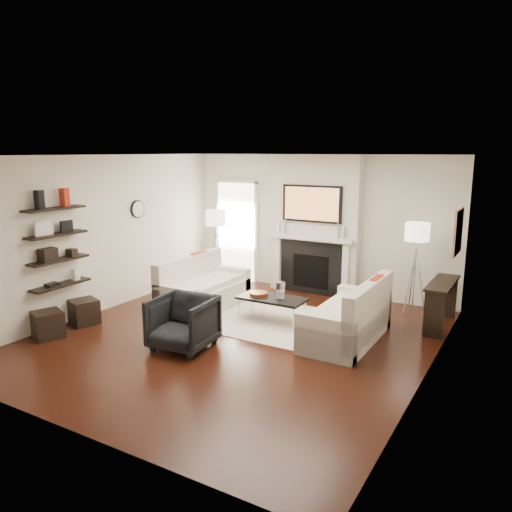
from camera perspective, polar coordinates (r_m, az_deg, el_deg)
The scene contains 71 objects.
room_envelope at distance 7.26m, azimuth -2.38°, elevation 0.70°, with size 6.00×6.00×6.00m.
chimney_breast at distance 9.77m, azimuth 6.73°, elevation 3.53°, with size 1.80×0.25×2.70m, color silver.
fireplace_surround at distance 9.80m, azimuth 6.29°, elevation -1.37°, with size 1.30×0.02×1.04m, color black.
firebox at distance 9.81m, azimuth 6.27°, elevation -1.78°, with size 0.75×0.02×0.65m, color black.
mantel_pilaster_l at distance 10.07m, azimuth 2.48°, elevation -0.77°, with size 0.12×0.08×1.10m, color white.
mantel_pilaster_r at distance 9.51m, azimuth 10.19°, elevation -1.72°, with size 0.12×0.08×1.10m, color white.
mantel_shelf at distance 9.64m, azimuth 6.25°, elevation 2.04°, with size 1.70×0.18×0.07m, color white.
tv_body at distance 9.57m, azimuth 6.40°, elevation 5.96°, with size 1.20×0.06×0.70m, color black.
tv_screen at distance 9.54m, azimuth 6.33°, elevation 5.94°, with size 1.10×0.01×0.62m, color #BF723F.
candlestick_l_tall at distance 9.85m, azimuth 3.37°, elevation 3.39°, with size 0.04×0.04×0.30m, color silver.
candlestick_l_short at distance 9.91m, azimuth 2.70°, elevation 3.28°, with size 0.04×0.04×0.24m, color silver.
candlestick_r_tall at distance 9.41m, azimuth 9.37°, elevation 2.86°, with size 0.04×0.04×0.30m, color silver.
candlestick_r_short at distance 9.37m, azimuth 10.10°, elevation 2.61°, with size 0.04×0.04×0.24m, color silver.
hallway_panel at distance 10.76m, azimuth -2.16°, elevation 2.76°, with size 0.90×0.02×2.10m, color white.
door_trim_l at distance 11.01m, azimuth -4.33°, elevation 2.94°, with size 0.06×0.06×2.16m, color white.
door_trim_r at distance 10.50m, azimuth -0.00°, elevation 2.54°, with size 0.06×0.06×2.16m, color white.
door_trim_top at distance 10.63m, azimuth -2.26°, elevation 8.50°, with size 1.02×0.06×0.06m, color white.
rug at distance 8.41m, azimuth 1.12°, elevation -7.21°, with size 2.60×2.00×0.01m, color beige.
loveseat_left_base at distance 8.95m, azimuth -5.90°, elevation -4.71°, with size 0.85×1.80×0.42m, color silver.
loveseat_left_back at distance 9.06m, azimuth -7.66°, elevation -2.47°, with size 0.18×1.80×0.80m, color silver.
loveseat_left_arm_n at distance 8.31m, azimuth -9.20°, elevation -5.46°, with size 0.85×0.18×0.60m, color silver.
loveseat_left_arm_s at distance 9.57m, azimuth -3.06°, elevation -3.01°, with size 0.85×0.18×0.60m, color silver.
loveseat_left_cushion at distance 8.85m, azimuth -5.67°, elevation -3.14°, with size 0.63×1.44×0.10m, color silver.
pillow_left_orange at distance 9.24m, azimuth -6.56°, elevation -0.85°, with size 0.10×0.42×0.42m, color #A42714.
pillow_left_charcoal at distance 8.79m, azimuth -8.89°, elevation -1.66°, with size 0.10×0.40×0.40m, color black.
loveseat_right_base at distance 7.59m, azimuth 10.25°, elevation -7.92°, with size 0.85×1.80×0.42m, color silver.
loveseat_right_back at distance 7.39m, azimuth 12.79°, elevation -5.99°, with size 0.18×1.80×0.80m, color silver.
loveseat_right_arm_n at distance 6.85m, azimuth 7.91°, elevation -9.26°, with size 0.85×0.18×0.60m, color silver.
loveseat_right_arm_s at distance 8.29m, azimuth 12.20°, elevation -5.63°, with size 0.85×0.18×0.60m, color silver.
loveseat_right_cushion at distance 7.52m, azimuth 9.96°, elevation -6.00°, with size 0.63×1.44×0.10m, color silver.
pillow_right_orange at distance 7.61m, azimuth 13.54°, elevation -3.90°, with size 0.10×0.42×0.42m, color #A42714.
pillow_right_charcoal at distance 7.06m, azimuth 12.12°, elevation -5.16°, with size 0.10×0.40×0.40m, color black.
coffee_table at distance 8.17m, azimuth 1.85°, elevation -4.88°, with size 1.10×0.55×0.04m, color black.
coffee_leg_nw at distance 8.29m, azimuth -1.95°, elevation -6.14°, with size 0.02×0.02×0.38m, color silver.
coffee_leg_ne at distance 7.84m, azimuth 4.31°, elevation -7.27°, with size 0.02×0.02×0.38m, color silver.
coffee_leg_sw at distance 8.65m, azimuth -0.40°, elevation -5.37°, with size 0.02×0.02×0.38m, color silver.
coffee_leg_se at distance 8.21m, azimuth 5.66°, elevation -6.38°, with size 0.02×0.02×0.38m, color silver.
hurricane_glass at distance 8.06m, azimuth 2.79°, elevation -3.94°, with size 0.16×0.16×0.27m, color white.
hurricane_candle at distance 8.08m, azimuth 2.79°, elevation -4.38°, with size 0.09×0.09×0.13m, color white.
copper_bowl at distance 8.28m, azimuth 0.32°, elevation -4.33°, with size 0.30×0.30×0.05m, color #9E411A.
armchair at distance 7.18m, azimuth -8.36°, elevation -7.28°, with size 0.80×0.75×0.83m, color black.
lamp_left_post at distance 10.18m, azimuth -4.57°, elevation -0.37°, with size 0.02×0.02×1.20m, color silver.
lamp_left_shade at distance 10.04m, azimuth -4.65°, elevation 4.37°, with size 0.40×0.40×0.30m, color white.
lamp_left_leg_a at distance 10.12m, azimuth -4.06°, elevation -0.44°, with size 0.02×0.02×1.25m, color silver.
lamp_left_leg_b at distance 10.29m, azimuth -4.52°, elevation -0.24°, with size 0.02×0.02×1.25m, color silver.
lamp_left_leg_c at distance 10.14m, azimuth -5.13°, elevation -0.44°, with size 0.02×0.02×1.25m, color silver.
lamp_right_post at distance 8.85m, azimuth 17.61°, elevation -2.79°, with size 0.02×0.02×1.20m, color silver.
lamp_right_shade at distance 8.68m, azimuth 17.96°, elevation 2.65°, with size 0.40×0.40×0.30m, color white.
lamp_right_leg_a at distance 8.83m, azimuth 18.30°, elevation -2.87°, with size 0.02×0.02×1.25m, color silver.
lamp_right_leg_b at distance 8.95m, azimuth 17.40°, elevation -2.61°, with size 0.02×0.02×1.25m, color silver.
lamp_right_leg_c at distance 8.77m, azimuth 17.12°, elevation -2.89°, with size 0.02×0.02×1.25m, color silver.
console_top at distance 8.36m, azimuth 20.56°, elevation -2.91°, with size 0.35×1.20×0.04m, color black.
console_leg_n at distance 7.94m, azimuth 19.67°, elevation -6.43°, with size 0.30×0.04×0.71m, color black.
console_leg_s at distance 8.99m, azimuth 20.99°, elevation -4.43°, with size 0.30×0.04×0.71m, color black.
wall_art at distance 8.21m, azimuth 22.11°, elevation 2.56°, with size 0.03×0.70×0.70m, color #A66653.
shelf_bottom at distance 8.42m, azimuth -21.42°, elevation -3.09°, with size 0.25×1.00×0.04m, color black.
shelf_lower at distance 8.33m, azimuth -21.62°, elevation -0.43°, with size 0.25×1.00×0.04m, color black.
shelf_upper at distance 8.26m, azimuth -21.84°, elevation 2.28°, with size 0.25×1.00×0.04m, color black.
shelf_top at distance 8.21m, azimuth -22.05°, elevation 5.03°, with size 0.25×1.00×0.04m, color black.
decor_magfile_a at distance 8.04m, azimuth -23.53°, elevation 5.92°, with size 0.12×0.10×0.28m, color black.
decor_magfile_b at distance 8.32m, azimuth -21.03°, elevation 6.28°, with size 0.12×0.10×0.28m, color #A42714.
decor_frame_a at distance 8.11m, azimuth -23.10°, elevation 2.93°, with size 0.04×0.30×0.22m, color white.
decor_frame_b at distance 8.36m, azimuth -20.84°, elevation 3.21°, with size 0.04×0.22×0.18m, color black.
decor_wine_rack at distance 8.20m, azimuth -22.70°, elevation 0.13°, with size 0.18×0.25×0.20m, color black.
decor_box_small at distance 8.47m, azimuth -20.31°, elevation 0.40°, with size 0.15×0.12×0.12m, color black.
decor_books at distance 8.32m, azimuth -22.27°, elevation -3.04°, with size 0.14×0.20×0.05m, color black.
decor_box_tall at distance 8.57m, azimuth -19.94°, elevation -1.98°, with size 0.10×0.10×0.18m, color white.
clock_rim at distance 9.58m, azimuth -13.40°, elevation 5.24°, with size 0.34×0.34×0.04m, color black.
clock_face at distance 9.56m, azimuth -13.29°, elevation 5.23°, with size 0.29×0.29×0.01m, color white.
ottoman_near at distance 8.61m, azimuth -19.04°, elevation -6.05°, with size 0.40×0.40×0.40m, color black.
ottoman_far at distance 8.21m, azimuth -22.68°, elevation -7.21°, with size 0.40×0.40×0.40m, color black.
Camera 1 is at (3.83, -6.00, 2.76)m, focal length 35.00 mm.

